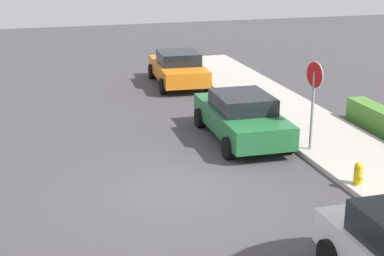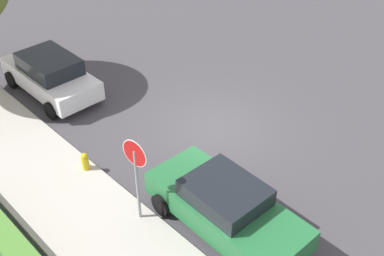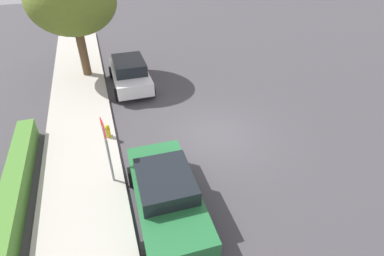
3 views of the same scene
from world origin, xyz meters
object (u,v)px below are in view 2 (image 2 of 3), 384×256
object	(u,v)px
stop_sign	(136,168)
parked_car_white	(50,74)
fire_hydrant	(85,163)
parked_car_green	(226,207)

from	to	relation	value
stop_sign	parked_car_white	bearing A→B (deg)	-13.08
stop_sign	parked_car_white	world-z (taller)	stop_sign
stop_sign	parked_car_white	distance (m)	7.56
stop_sign	fire_hydrant	size ratio (longest dim) A/B	3.78
stop_sign	fire_hydrant	bearing A→B (deg)	-1.13
parked_car_white	fire_hydrant	distance (m)	4.94
stop_sign	parked_car_white	size ratio (longest dim) A/B	0.63
parked_car_green	parked_car_white	world-z (taller)	parked_car_white
parked_car_green	parked_car_white	bearing A→B (deg)	-1.46
stop_sign	parked_car_green	size ratio (longest dim) A/B	0.60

